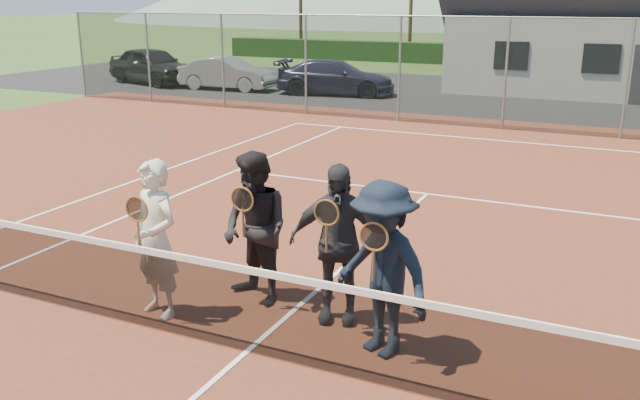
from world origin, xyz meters
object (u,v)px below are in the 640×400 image
at_px(car_a, 153,66).
at_px(car_b, 227,74).
at_px(tennis_net, 245,306).
at_px(player_b, 256,229).
at_px(player_d, 383,269).
at_px(car_c, 336,78).
at_px(player_c, 337,243).
at_px(player_a, 156,239).

relative_size(car_a, car_b, 1.18).
distance_m(car_a, car_b, 3.89).
bearing_deg(car_b, tennis_net, -150.83).
bearing_deg(player_b, player_d, -16.69).
height_order(car_b, tennis_net, car_b).
xyz_separation_m(car_b, car_c, (4.43, 0.50, 0.01)).
relative_size(car_c, player_b, 2.45).
xyz_separation_m(car_a, player_c, (15.82, -16.71, 0.16)).
distance_m(car_a, player_a, 22.35).
height_order(tennis_net, player_c, player_c).
relative_size(player_a, player_d, 1.00).
bearing_deg(car_c, tennis_net, -168.40).
distance_m(tennis_net, player_c, 1.26).
bearing_deg(player_c, tennis_net, -115.64).
bearing_deg(car_b, car_c, -87.57).
distance_m(player_b, player_c, 1.05).
bearing_deg(player_a, car_c, 107.76).
bearing_deg(player_b, player_a, -136.00).
relative_size(car_b, player_b, 2.12).
bearing_deg(player_a, player_d, 5.83).
height_order(car_a, player_c, player_c).
bearing_deg(player_d, car_a, 133.88).
bearing_deg(car_b, player_b, -150.32).
bearing_deg(car_b, car_a, 81.72).
relative_size(car_a, player_a, 2.49).
relative_size(car_a, player_d, 2.49).
bearing_deg(player_d, player_b, 163.31).
bearing_deg(player_c, car_b, 126.04).
xyz_separation_m(player_a, player_c, (1.86, 0.74, -0.00)).
bearing_deg(player_d, tennis_net, -153.81).
bearing_deg(car_c, car_a, 81.79).
bearing_deg(car_b, player_d, -147.15).
distance_m(tennis_net, player_a, 1.44).
xyz_separation_m(car_c, player_c, (7.52, -16.92, 0.28)).
relative_size(car_b, player_d, 2.12).
height_order(car_b, player_a, player_a).
relative_size(car_a, player_c, 2.49).
bearing_deg(player_c, player_d, -34.13).
xyz_separation_m(car_b, player_d, (12.66, -16.90, 0.29)).
relative_size(car_c, player_a, 2.45).
xyz_separation_m(tennis_net, player_d, (1.23, 0.60, 0.38)).
relative_size(player_a, player_b, 1.00).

